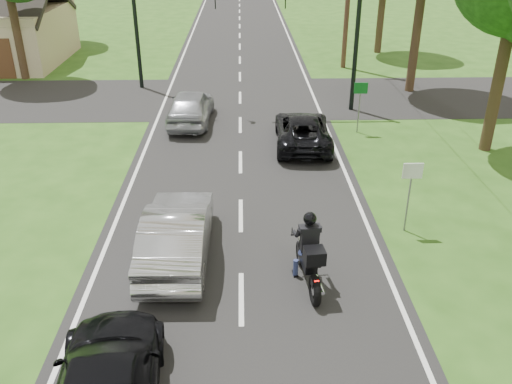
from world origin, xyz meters
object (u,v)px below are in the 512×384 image
silver_suv (191,106)px  silver_sedan (177,233)px  motorcycle_rider (309,258)px  traffic_signal (316,18)px  sign_white (411,181)px  dark_suv (303,130)px  sign_green (360,95)px

silver_suv → silver_sedan: bearing=95.8°
motorcycle_rider → silver_sedan: motorcycle_rider is taller
traffic_signal → sign_white: 11.39m
motorcycle_rider → dark_suv: (0.81, 9.10, -0.15)m
dark_suv → sign_white: (2.26, -6.63, 0.96)m
silver_sedan → sign_green: 11.33m
dark_suv → silver_sedan: bearing=64.8°
silver_suv → traffic_signal: (5.47, 1.65, 3.39)m
sign_white → silver_sedan: bearing=-169.2°
silver_sedan → sign_green: size_ratio=2.16×
motorcycle_rider → sign_white: 4.02m
silver_sedan → silver_suv: silver_sedan is taller
silver_suv → sign_white: bearing=129.3°
dark_suv → silver_suv: silver_suv is taller
motorcycle_rider → silver_suv: bearing=101.7°
sign_white → sign_green: bearing=88.6°
dark_suv → silver_sedan: (-4.08, -7.84, 0.13)m
silver_sedan → sign_green: sign_green is taller
motorcycle_rider → traffic_signal: traffic_signal is taller
silver_suv → sign_green: sign_green is taller
silver_sedan → motorcycle_rider: bearing=159.7°
dark_suv → silver_suv: size_ratio=1.03×
sign_white → motorcycle_rider: bearing=-141.2°
motorcycle_rider → silver_sedan: 3.51m
dark_suv → motorcycle_rider: bearing=87.2°
motorcycle_rider → dark_suv: size_ratio=0.52×
silver_suv → sign_white: sign_white is taller
silver_sedan → sign_white: (6.34, 1.21, 0.83)m
motorcycle_rider → sign_green: bearing=66.7°
dark_suv → sign_white: size_ratio=2.10×
dark_suv → sign_green: (2.46, 1.37, 0.96)m
traffic_signal → sign_green: (1.56, -3.02, -2.54)m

